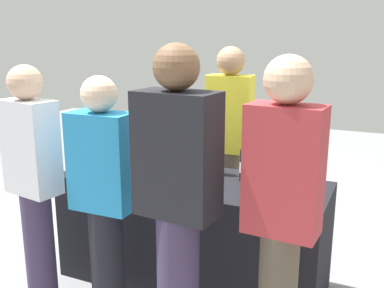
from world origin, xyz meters
TOP-DOWN VIEW (x-y plane):
  - ground_plane at (0.00, 0.00)m, footprint 12.00×12.00m
  - tasting_table at (0.00, 0.00)m, footprint 1.86×0.70m
  - wine_bottle_0 at (-0.64, 0.16)m, footprint 0.08×0.08m
  - wine_bottle_1 at (-0.45, 0.13)m, footprint 0.07×0.07m
  - wine_bottle_2 at (-0.35, 0.17)m, footprint 0.08×0.08m
  - wine_bottle_3 at (0.13, 0.17)m, footprint 0.07×0.07m
  - wine_bottle_4 at (0.34, 0.11)m, footprint 0.07×0.07m
  - wine_bottle_5 at (0.50, 0.08)m, footprint 0.07×0.07m
  - wine_glass_0 at (-0.59, -0.16)m, footprint 0.07×0.07m
  - wine_glass_1 at (-0.47, -0.12)m, footprint 0.07×0.07m
  - wine_glass_2 at (0.04, -0.18)m, footprint 0.07×0.07m
  - wine_glass_3 at (0.45, -0.18)m, footprint 0.06×0.06m
  - server_pouring at (0.03, 0.65)m, footprint 0.37×0.22m
  - guest_0 at (-0.79, -0.67)m, footprint 0.38×0.25m
  - guest_1 at (-0.26, -0.66)m, footprint 0.37×0.21m
  - guest_2 at (0.26, -0.75)m, footprint 0.43×0.26m
  - guest_3 at (0.79, -0.69)m, footprint 0.36×0.22m
  - menu_board at (-0.58, 1.07)m, footprint 0.45×0.04m

SIDE VIEW (x-z plane):
  - ground_plane at x=0.00m, z-range 0.00..0.00m
  - tasting_table at x=0.00m, z-range 0.00..0.78m
  - menu_board at x=-0.58m, z-range 0.00..0.95m
  - guest_1 at x=-0.26m, z-range 0.07..1.61m
  - wine_glass_0 at x=-0.59m, z-range 0.81..0.93m
  - guest_0 at x=-0.79m, z-range 0.08..1.67m
  - wine_glass_2 at x=0.04m, z-range 0.81..0.94m
  - wine_glass_1 at x=-0.47m, z-range 0.81..0.95m
  - wine_glass_3 at x=0.45m, z-range 0.81..0.95m
  - wine_bottle_1 at x=-0.45m, z-range 0.74..1.04m
  - wine_bottle_2 at x=-0.35m, z-range 0.74..1.05m
  - wine_bottle_4 at x=0.34m, z-range 0.74..1.06m
  - wine_bottle_3 at x=0.13m, z-range 0.74..1.07m
  - wine_bottle_5 at x=0.50m, z-range 0.73..1.07m
  - wine_bottle_0 at x=-0.64m, z-range 0.74..1.07m
  - server_pouring at x=0.03m, z-range 0.09..1.76m
  - guest_3 at x=0.79m, z-range 0.09..1.77m
  - guest_2 at x=0.26m, z-range 0.07..1.79m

